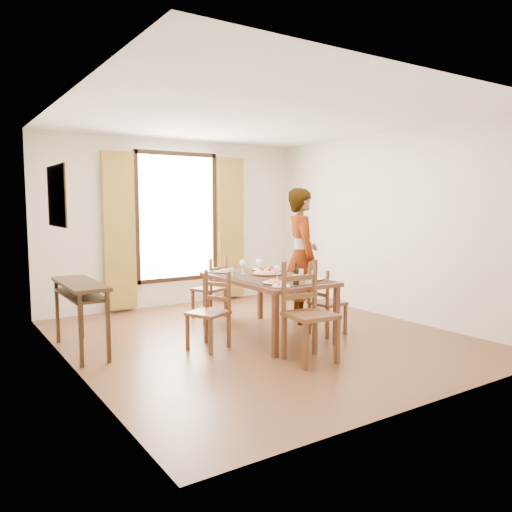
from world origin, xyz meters
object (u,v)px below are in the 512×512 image
console_table (80,292)px  pasta_platter (267,271)px  dining_table (267,282)px  man (301,256)px

console_table → pasta_platter: (2.24, -0.43, 0.12)m
console_table → dining_table: size_ratio=0.69×
pasta_platter → console_table: bearing=169.2°
man → console_table: bearing=108.3°
dining_table → man: 0.94m
man → pasta_platter: size_ratio=4.71×
pasta_platter → dining_table: bearing=-125.9°
console_table → dining_table: 2.22m
console_table → pasta_platter: pasta_platter is taller
dining_table → man: man is taller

